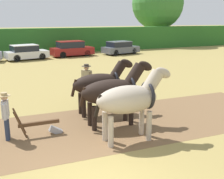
# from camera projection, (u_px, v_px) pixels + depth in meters

# --- Properties ---
(plowed_furrow_strip) EXTENTS (21.13, 5.23, 0.01)m
(plowed_furrow_strip) POSITION_uv_depth(u_px,v_px,m) (24.00, 138.00, 9.47)
(plowed_furrow_strip) COLOR brown
(plowed_furrow_strip) RESTS_ON ground
(hedgerow) EXTENTS (65.54, 1.58, 2.81)m
(hedgerow) POSITION_uv_depth(u_px,v_px,m) (7.00, 42.00, 30.08)
(hedgerow) COLOR #286023
(hedgerow) RESTS_ON ground
(tree_center) EXTENTS (7.41, 7.41, 9.64)m
(tree_center) POSITION_uv_depth(u_px,v_px,m) (158.00, 3.00, 40.40)
(tree_center) COLOR brown
(tree_center) RESTS_ON ground
(draft_horse_lead_left) EXTENTS (2.76, 1.02, 2.45)m
(draft_horse_lead_left) POSITION_uv_depth(u_px,v_px,m) (131.00, 99.00, 8.99)
(draft_horse_lead_left) COLOR #B2A38E
(draft_horse_lead_left) RESTS_ON ground
(draft_horse_lead_right) EXTENTS (2.97, 1.03, 2.44)m
(draft_horse_lead_right) POSITION_uv_depth(u_px,v_px,m) (114.00, 91.00, 10.32)
(draft_horse_lead_right) COLOR black
(draft_horse_lead_right) RESTS_ON ground
(draft_horse_trail_left) EXTENTS (2.81, 0.96, 2.33)m
(draft_horse_trail_left) POSITION_uv_depth(u_px,v_px,m) (100.00, 83.00, 11.63)
(draft_horse_trail_left) COLOR black
(draft_horse_trail_left) RESTS_ON ground
(plow) EXTENTS (1.62, 0.47, 1.13)m
(plow) POSITION_uv_depth(u_px,v_px,m) (43.00, 126.00, 9.62)
(plow) COLOR #4C331E
(plow) RESTS_ON ground
(farmer_at_plow) EXTENTS (0.40, 0.63, 1.61)m
(farmer_at_plow) POSITION_uv_depth(u_px,v_px,m) (6.00, 113.00, 9.13)
(farmer_at_plow) COLOR #28334C
(farmer_at_plow) RESTS_ON ground
(farmer_beside_team) EXTENTS (0.45, 0.62, 1.80)m
(farmer_beside_team) POSITION_uv_depth(u_px,v_px,m) (87.00, 79.00, 13.50)
(farmer_beside_team) COLOR #28334C
(farmer_beside_team) RESTS_ON ground
(parked_car_center_left) EXTENTS (4.18, 2.53, 1.43)m
(parked_car_center_left) POSITION_uv_depth(u_px,v_px,m) (26.00, 52.00, 26.97)
(parked_car_center_left) COLOR silver
(parked_car_center_left) RESTS_ON ground
(parked_car_center) EXTENTS (4.50, 2.13, 1.60)m
(parked_car_center) POSITION_uv_depth(u_px,v_px,m) (72.00, 49.00, 29.38)
(parked_car_center) COLOR maroon
(parked_car_center) RESTS_ON ground
(parked_car_center_right) EXTENTS (4.33, 2.57, 1.43)m
(parked_car_center_right) POSITION_uv_depth(u_px,v_px,m) (120.00, 48.00, 31.09)
(parked_car_center_right) COLOR #565B66
(parked_car_center_right) RESTS_ON ground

